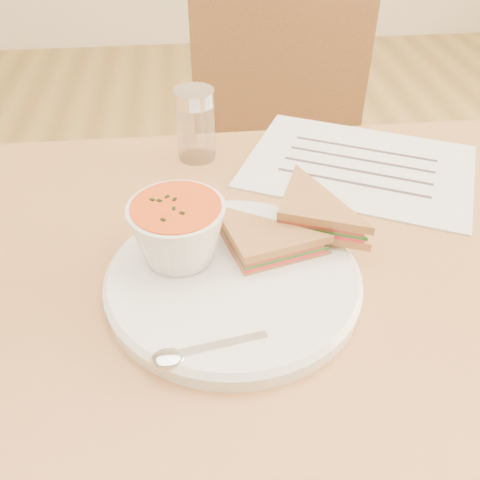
{
  "coord_description": "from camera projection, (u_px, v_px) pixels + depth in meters",
  "views": [
    {
      "loc": [
        -0.09,
        -0.46,
        1.18
      ],
      "look_at": [
        -0.04,
        0.0,
        0.8
      ],
      "focal_mm": 40.0,
      "sensor_mm": 36.0,
      "label": 1
    }
  ],
  "objects": [
    {
      "name": "dining_table",
      "position": [
        262.0,
        442.0,
        0.87
      ],
      "size": [
        1.0,
        0.7,
        0.75
      ],
      "primitive_type": null,
      "color": "olive",
      "rests_on": "floor"
    },
    {
      "name": "condiment_shaker",
      "position": [
        195.0,
        125.0,
        0.8
      ],
      "size": [
        0.07,
        0.07,
        0.11
      ],
      "primitive_type": null,
      "rotation": [
        0.0,
        0.0,
        0.28
      ],
      "color": "silver",
      "rests_on": "dining_table"
    },
    {
      "name": "soup_bowl",
      "position": [
        178.0,
        234.0,
        0.6
      ],
      "size": [
        0.12,
        0.12,
        0.07
      ],
      "primitive_type": null,
      "rotation": [
        0.0,
        0.0,
        0.11
      ],
      "color": "white",
      "rests_on": "plate"
    },
    {
      "name": "chair_far",
      "position": [
        263.0,
        195.0,
        1.25
      ],
      "size": [
        0.52,
        0.52,
        0.93
      ],
      "primitive_type": null,
      "rotation": [
        0.0,
        0.0,
        2.84
      ],
      "color": "brown",
      "rests_on": "floor"
    },
    {
      "name": "spoon",
      "position": [
        217.0,
        346.0,
        0.52
      ],
      "size": [
        0.17,
        0.06,
        0.01
      ],
      "primitive_type": null,
      "rotation": [
        0.0,
        0.0,
        0.19
      ],
      "color": "silver",
      "rests_on": "plate"
    },
    {
      "name": "sandwich_half_a",
      "position": [
        244.0,
        270.0,
        0.58
      ],
      "size": [
        0.13,
        0.13,
        0.03
      ],
      "primitive_type": null,
      "rotation": [
        0.0,
        0.0,
        0.26
      ],
      "color": "#BB7A42",
      "rests_on": "plate"
    },
    {
      "name": "plate",
      "position": [
        233.0,
        280.0,
        0.61
      ],
      "size": [
        0.32,
        0.32,
        0.02
      ],
      "primitive_type": null,
      "rotation": [
        0.0,
        0.0,
        -0.1
      ],
      "color": "white",
      "rests_on": "dining_table"
    },
    {
      "name": "sandwich_half_b",
      "position": [
        276.0,
        224.0,
        0.62
      ],
      "size": [
        0.14,
        0.14,
        0.03
      ],
      "primitive_type": null,
      "rotation": [
        0.0,
        0.0,
        -0.38
      ],
      "color": "#BB7A42",
      "rests_on": "plate"
    },
    {
      "name": "paper_menu",
      "position": [
        359.0,
        166.0,
        0.81
      ],
      "size": [
        0.41,
        0.37,
        0.0
      ],
      "primitive_type": null,
      "rotation": [
        0.0,
        0.0,
        -0.46
      ],
      "color": "white",
      "rests_on": "dining_table"
    }
  ]
}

